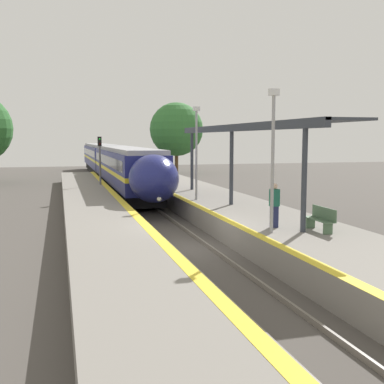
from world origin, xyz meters
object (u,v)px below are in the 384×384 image
at_px(railway_signal, 100,161).
at_px(lamppost_mid, 196,147).
at_px(person_waiting, 274,205).
at_px(lamppost_near, 273,151).
at_px(platform_bench, 321,218).
at_px(train, 111,161).

relative_size(railway_signal, lamppost_mid, 0.88).
relative_size(person_waiting, railway_signal, 0.38).
bearing_deg(lamppost_near, lamppost_mid, 90.00).
bearing_deg(lamppost_near, railway_signal, 102.50).
height_order(platform_bench, lamppost_near, lamppost_near).
distance_m(train, lamppost_mid, 22.48).
xyz_separation_m(platform_bench, lamppost_near, (-1.90, 0.20, 2.49)).
bearing_deg(railway_signal, platform_bench, -72.64).
relative_size(platform_bench, lamppost_near, 0.32).
bearing_deg(platform_bench, train, 97.56).
bearing_deg(platform_bench, person_waiting, 140.78).
bearing_deg(platform_bench, lamppost_mid, 100.61).
relative_size(train, person_waiting, 28.17).
bearing_deg(person_waiting, lamppost_near, -120.18).
distance_m(person_waiting, lamppost_near, 2.33).
bearing_deg(lamppost_mid, platform_bench, -79.39).
relative_size(train, lamppost_mid, 9.32).
height_order(railway_signal, lamppost_mid, lamppost_mid).
distance_m(platform_bench, lamppost_near, 3.14).
height_order(train, railway_signal, railway_signal).
distance_m(person_waiting, lamppost_mid, 9.27).
xyz_separation_m(platform_bench, lamppost_mid, (-1.90, 10.14, 2.49)).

